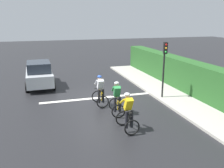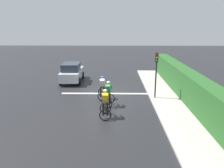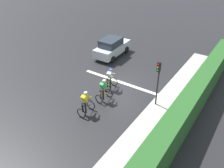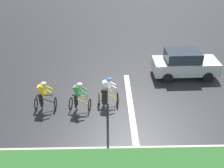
# 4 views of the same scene
# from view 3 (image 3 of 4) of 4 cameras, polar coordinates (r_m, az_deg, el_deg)

# --- Properties ---
(ground_plane) EXTENTS (80.00, 80.00, 0.00)m
(ground_plane) POSITION_cam_3_polar(r_m,az_deg,el_deg) (19.39, 2.49, 0.53)
(ground_plane) COLOR black
(sidewalk_kerb) EXTENTS (2.80, 20.56, 0.12)m
(sidewalk_kerb) POSITION_cam_3_polar(r_m,az_deg,el_deg) (16.30, 12.59, -6.98)
(sidewalk_kerb) COLOR #ADA89E
(sidewalk_kerb) RESTS_ON ground
(stone_wall_low) EXTENTS (0.44, 20.56, 0.67)m
(stone_wall_low) POSITION_cam_3_polar(r_m,az_deg,el_deg) (15.94, 15.69, -7.24)
(stone_wall_low) COLOR gray
(stone_wall_low) RESTS_ON ground
(hedge_wall) EXTENTS (1.10, 20.56, 2.03)m
(hedge_wall) POSITION_cam_3_polar(r_m,az_deg,el_deg) (15.48, 17.09, -5.64)
(hedge_wall) COLOR #265623
(hedge_wall) RESTS_ON ground
(road_marking_stop_line) EXTENTS (7.00, 0.30, 0.01)m
(road_marking_stop_line) POSITION_cam_3_polar(r_m,az_deg,el_deg) (19.29, 2.29, 0.37)
(road_marking_stop_line) COLOR silver
(road_marking_stop_line) RESTS_ON ground
(cyclist_lead) EXTENTS (0.72, 1.11, 1.66)m
(cyclist_lead) POSITION_cam_3_polar(r_m,az_deg,el_deg) (15.71, -6.23, -4.58)
(cyclist_lead) COLOR black
(cyclist_lead) RESTS_ON ground
(cyclist_second) EXTENTS (0.83, 1.17, 1.66)m
(cyclist_second) POSITION_cam_3_polar(r_m,az_deg,el_deg) (16.83, -1.99, -1.63)
(cyclist_second) COLOR black
(cyclist_second) RESTS_ON ground
(cyclist_mid) EXTENTS (0.72, 1.11, 1.66)m
(cyclist_mid) POSITION_cam_3_polar(r_m,az_deg,el_deg) (18.10, -0.45, 1.02)
(cyclist_mid) COLOR black
(cyclist_mid) RESTS_ON ground
(car_silver) EXTENTS (1.96, 4.14, 1.76)m
(car_silver) POSITION_cam_3_polar(r_m,az_deg,el_deg) (23.28, -0.02, 8.60)
(car_silver) COLOR #B7BCC1
(car_silver) RESTS_ON ground
(traffic_light_near_crossing) EXTENTS (0.23, 0.31, 3.34)m
(traffic_light_near_crossing) POSITION_cam_3_polar(r_m,az_deg,el_deg) (15.81, 10.70, 1.46)
(traffic_light_near_crossing) COLOR black
(traffic_light_near_crossing) RESTS_ON ground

